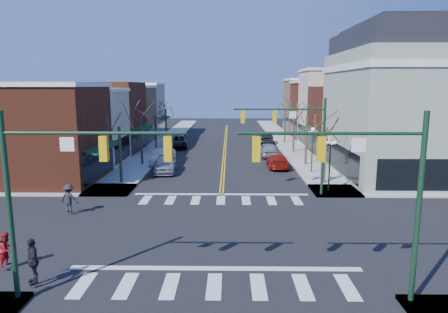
{
  "coord_description": "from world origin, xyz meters",
  "views": [
    {
      "loc": [
        0.61,
        -21.25,
        8.02
      ],
      "look_at": [
        0.19,
        8.32,
        2.8
      ],
      "focal_mm": 32.0,
      "sensor_mm": 36.0,
      "label": 1
    }
  ],
  "objects_px": {
    "car_left_mid": "(163,157)",
    "pedestrian_dark_a": "(33,261)",
    "victorian_corner": "(409,102)",
    "car_right_mid": "(268,150)",
    "car_left_far": "(176,142)",
    "car_right_far": "(264,138)",
    "lamppost_corner": "(330,154)",
    "lamppost_midblock": "(312,142)",
    "car_right_near": "(277,161)",
    "pedestrian_red_b": "(7,249)",
    "pedestrian_dark_b": "(69,198)",
    "car_left_near": "(165,164)"
  },
  "relations": [
    {
      "from": "lamppost_midblock",
      "to": "pedestrian_red_b",
      "type": "relative_size",
      "value": 2.77
    },
    {
      "from": "car_left_near",
      "to": "car_right_mid",
      "type": "xyz_separation_m",
      "value": [
        10.48,
        8.64,
        -0.02
      ]
    },
    {
      "from": "car_left_near",
      "to": "pedestrian_dark_b",
      "type": "relative_size",
      "value": 2.74
    },
    {
      "from": "victorian_corner",
      "to": "car_left_near",
      "type": "relative_size",
      "value": 2.88
    },
    {
      "from": "lamppost_corner",
      "to": "lamppost_midblock",
      "type": "xyz_separation_m",
      "value": [
        0.0,
        6.5,
        0.0
      ]
    },
    {
      "from": "car_left_mid",
      "to": "pedestrian_dark_a",
      "type": "relative_size",
      "value": 2.59
    },
    {
      "from": "car_left_far",
      "to": "car_right_mid",
      "type": "relative_size",
      "value": 1.2
    },
    {
      "from": "car_right_mid",
      "to": "pedestrian_dark_a",
      "type": "relative_size",
      "value": 2.54
    },
    {
      "from": "victorian_corner",
      "to": "pedestrian_red_b",
      "type": "distance_m",
      "value": 32.64
    },
    {
      "from": "car_right_near",
      "to": "pedestrian_red_b",
      "type": "height_order",
      "value": "pedestrian_red_b"
    },
    {
      "from": "car_right_near",
      "to": "car_right_mid",
      "type": "relative_size",
      "value": 0.99
    },
    {
      "from": "car_right_mid",
      "to": "car_right_far",
      "type": "relative_size",
      "value": 0.95
    },
    {
      "from": "car_left_far",
      "to": "car_right_near",
      "type": "bearing_deg",
      "value": -54.78
    },
    {
      "from": "car_left_near",
      "to": "car_left_mid",
      "type": "relative_size",
      "value": 1.0
    },
    {
      "from": "car_left_near",
      "to": "pedestrian_dark_a",
      "type": "distance_m",
      "value": 21.89
    },
    {
      "from": "pedestrian_dark_b",
      "to": "car_left_near",
      "type": "bearing_deg",
      "value": -97.27
    },
    {
      "from": "car_left_near",
      "to": "car_left_mid",
      "type": "xyz_separation_m",
      "value": [
        -0.83,
        3.78,
        -0.03
      ]
    },
    {
      "from": "car_right_far",
      "to": "pedestrian_dark_b",
      "type": "distance_m",
      "value": 35.33
    },
    {
      "from": "lamppost_corner",
      "to": "car_right_far",
      "type": "bearing_deg",
      "value": 95.85
    },
    {
      "from": "car_right_far",
      "to": "car_right_near",
      "type": "bearing_deg",
      "value": 85.44
    },
    {
      "from": "victorian_corner",
      "to": "pedestrian_dark_a",
      "type": "distance_m",
      "value": 32.1
    },
    {
      "from": "lamppost_corner",
      "to": "pedestrian_dark_a",
      "type": "relative_size",
      "value": 2.28
    },
    {
      "from": "car_right_mid",
      "to": "car_right_far",
      "type": "bearing_deg",
      "value": -94.73
    },
    {
      "from": "car_left_near",
      "to": "pedestrian_dark_b",
      "type": "bearing_deg",
      "value": -112.87
    },
    {
      "from": "lamppost_midblock",
      "to": "lamppost_corner",
      "type": "bearing_deg",
      "value": -90.0
    },
    {
      "from": "car_right_near",
      "to": "car_right_far",
      "type": "bearing_deg",
      "value": -90.46
    },
    {
      "from": "lamppost_corner",
      "to": "car_right_mid",
      "type": "bearing_deg",
      "value": 101.48
    },
    {
      "from": "car_right_mid",
      "to": "pedestrian_red_b",
      "type": "height_order",
      "value": "pedestrian_red_b"
    },
    {
      "from": "victorian_corner",
      "to": "car_right_mid",
      "type": "relative_size",
      "value": 2.95
    },
    {
      "from": "victorian_corner",
      "to": "pedestrian_red_b",
      "type": "bearing_deg",
      "value": -143.13
    },
    {
      "from": "car_right_near",
      "to": "pedestrian_dark_a",
      "type": "xyz_separation_m",
      "value": [
        -12.68,
        -24.11,
        0.4
      ]
    },
    {
      "from": "car_left_far",
      "to": "pedestrian_dark_a",
      "type": "xyz_separation_m",
      "value": [
        -0.9,
        -36.93,
        0.29
      ]
    },
    {
      "from": "victorian_corner",
      "to": "pedestrian_dark_b",
      "type": "distance_m",
      "value": 29.02
    },
    {
      "from": "victorian_corner",
      "to": "lamppost_corner",
      "type": "bearing_deg",
      "value": -144.14
    },
    {
      "from": "car_left_far",
      "to": "car_right_far",
      "type": "bearing_deg",
      "value": 12.29
    },
    {
      "from": "lamppost_corner",
      "to": "car_left_near",
      "type": "relative_size",
      "value": 0.88
    },
    {
      "from": "victorian_corner",
      "to": "car_left_mid",
      "type": "bearing_deg",
      "value": 168.11
    },
    {
      "from": "lamppost_corner",
      "to": "pedestrian_dark_b",
      "type": "height_order",
      "value": "lamppost_corner"
    },
    {
      "from": "car_left_far",
      "to": "victorian_corner",
      "type": "bearing_deg",
      "value": -42.5
    },
    {
      "from": "pedestrian_dark_a",
      "to": "car_right_far",
      "type": "bearing_deg",
      "value": 127.4
    },
    {
      "from": "car_left_far",
      "to": "car_right_far",
      "type": "height_order",
      "value": "car_right_far"
    },
    {
      "from": "car_left_far",
      "to": "car_right_far",
      "type": "xyz_separation_m",
      "value": [
        11.9,
        4.24,
        0.03
      ]
    },
    {
      "from": "car_left_mid",
      "to": "car_left_far",
      "type": "bearing_deg",
      "value": 94.31
    },
    {
      "from": "car_left_mid",
      "to": "pedestrian_red_b",
      "type": "distance_m",
      "value": 24.25
    },
    {
      "from": "car_left_far",
      "to": "car_right_far",
      "type": "relative_size",
      "value": 1.14
    },
    {
      "from": "car_right_near",
      "to": "car_right_far",
      "type": "relative_size",
      "value": 0.94
    },
    {
      "from": "car_left_far",
      "to": "pedestrian_dark_b",
      "type": "bearing_deg",
      "value": -103.72
    },
    {
      "from": "victorian_corner",
      "to": "lamppost_corner",
      "type": "relative_size",
      "value": 3.29
    },
    {
      "from": "lamppost_midblock",
      "to": "car_right_far",
      "type": "xyz_separation_m",
      "value": [
        -2.7,
        19.87,
        -2.12
      ]
    },
    {
      "from": "victorian_corner",
      "to": "pedestrian_dark_a",
      "type": "xyz_separation_m",
      "value": [
        -23.8,
        -20.8,
        -5.56
      ]
    }
  ]
}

